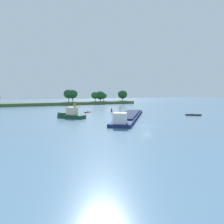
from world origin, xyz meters
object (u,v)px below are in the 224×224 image
object	(u,v)px
tugboat	(71,114)
small_motorboat	(87,112)
fishing_skiff	(193,115)
channel_buoy_red	(112,110)
cargo_barge	(129,116)

from	to	relation	value
tugboat	small_motorboat	bearing A→B (deg)	56.23
fishing_skiff	small_motorboat	bearing A→B (deg)	141.00
small_motorboat	channel_buoy_red	size ratio (longest dim) A/B	2.02
cargo_barge	channel_buoy_red	distance (m)	23.32
fishing_skiff	small_motorboat	distance (m)	42.90
fishing_skiff	channel_buoy_red	world-z (taller)	channel_buoy_red
cargo_barge	small_motorboat	distance (m)	25.79
tugboat	fishing_skiff	bearing A→B (deg)	-13.48
channel_buoy_red	small_motorboat	bearing A→B (deg)	170.45
cargo_barge	small_motorboat	size ratio (longest dim) A/B	10.15
fishing_skiff	small_motorboat	xyz separation A→B (m)	(-33.34, 27.00, -0.05)
fishing_skiff	channel_buoy_red	distance (m)	33.95
cargo_barge	channel_buoy_red	world-z (taller)	cargo_barge
channel_buoy_red	fishing_skiff	bearing A→B (deg)	-47.98
fishing_skiff	tugboat	xyz separation A→B (m)	(-44.29, 10.62, 1.01)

